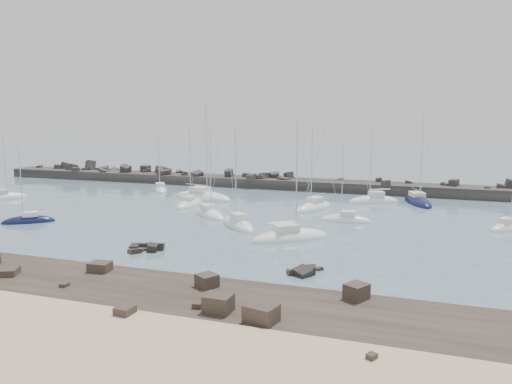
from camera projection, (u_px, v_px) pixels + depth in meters
ground at (214, 233)px, 60.63m from camera, size 400.00×400.00×0.00m
sand_strip at (6, 350)px, 30.71m from camera, size 140.00×14.00×1.00m
rock_shelf at (106, 294)px, 40.02m from camera, size 140.00×12.00×1.96m
rock_cluster_near at (147, 249)px, 53.09m from camera, size 4.26×4.11×1.62m
rock_cluster_far at (304, 273)px, 45.08m from camera, size 3.19×3.60×1.36m
breakwater at (253, 185)px, 98.73m from camera, size 115.00×7.22×5.44m
sailboat_0 at (3, 198)px, 84.37m from camera, size 6.25×7.55×12.12m
sailboat_1 at (160, 190)px, 93.19m from camera, size 6.20×7.48×11.95m
sailboat_2 at (28, 222)px, 66.30m from camera, size 6.63×5.64×10.72m
sailboat_3 at (189, 204)px, 78.74m from camera, size 2.88×8.18×12.76m
sailboat_4 at (203, 198)px, 84.58m from camera, size 11.79×5.75×17.75m
sailboat_5 at (238, 225)px, 64.02m from camera, size 7.62×8.02×13.54m
sailboat_6 at (314, 208)px, 75.50m from camera, size 5.80×8.83×13.58m
sailboat_7 at (290, 238)px, 57.49m from camera, size 9.25×8.34×15.07m
sailboat_8 at (418, 202)px, 80.30m from camera, size 6.13×10.24×15.39m
sailboat_9 at (346, 220)px, 66.95m from camera, size 7.07×2.60×11.08m
sailboat_12 at (507, 228)px, 62.59m from camera, size 5.67×6.28×10.43m
sailboat_13 at (374, 202)px, 80.93m from camera, size 8.63×5.75×13.37m
sailboat_14 at (209, 215)px, 70.70m from camera, size 7.93×7.47×13.14m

